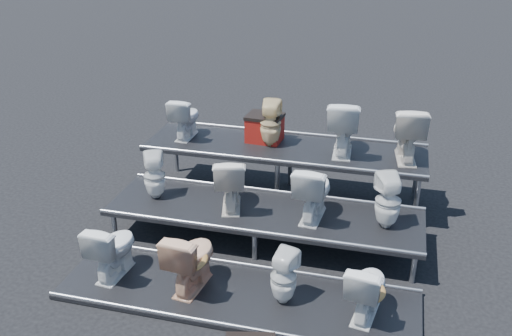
% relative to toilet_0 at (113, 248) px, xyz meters
% --- Properties ---
extents(ground, '(80.00, 80.00, 0.00)m').
position_rel_toilet_0_xyz_m(ground, '(1.55, 1.30, -0.43)').
color(ground, black).
rests_on(ground, ground).
extents(tier_front, '(4.20, 1.20, 0.06)m').
position_rel_toilet_0_xyz_m(tier_front, '(1.55, 0.00, -0.40)').
color(tier_front, black).
rests_on(tier_front, ground).
extents(tier_mid, '(4.20, 1.20, 0.46)m').
position_rel_toilet_0_xyz_m(tier_mid, '(1.55, 1.30, -0.20)').
color(tier_mid, black).
rests_on(tier_mid, ground).
extents(tier_back, '(4.20, 1.20, 0.86)m').
position_rel_toilet_0_xyz_m(tier_back, '(1.55, 2.60, 0.00)').
color(tier_back, black).
rests_on(tier_back, ground).
extents(toilet_0, '(0.46, 0.75, 0.73)m').
position_rel_toilet_0_xyz_m(toilet_0, '(0.00, 0.00, 0.00)').
color(toilet_0, silver).
rests_on(toilet_0, tier_front).
extents(toilet_1, '(0.52, 0.81, 0.78)m').
position_rel_toilet_0_xyz_m(toilet_1, '(1.00, 0.00, 0.02)').
color(toilet_1, tan).
rests_on(toilet_1, tier_front).
extents(toilet_2, '(0.37, 0.37, 0.66)m').
position_rel_toilet_0_xyz_m(toilet_2, '(2.11, 0.00, -0.04)').
color(toilet_2, silver).
rests_on(toilet_2, tier_front).
extents(toilet_3, '(0.49, 0.74, 0.70)m').
position_rel_toilet_0_xyz_m(toilet_3, '(3.03, 0.00, -0.02)').
color(toilet_3, silver).
rests_on(toilet_3, tier_front).
extents(toilet_4, '(0.39, 0.40, 0.66)m').
position_rel_toilet_0_xyz_m(toilet_4, '(-0.00, 1.30, 0.36)').
color(toilet_4, silver).
rests_on(toilet_4, tier_mid).
extents(toilet_5, '(0.59, 0.82, 0.75)m').
position_rel_toilet_0_xyz_m(toilet_5, '(1.09, 1.30, 0.41)').
color(toilet_5, beige).
rests_on(toilet_5, tier_mid).
extents(toilet_6, '(0.48, 0.78, 0.76)m').
position_rel_toilet_0_xyz_m(toilet_6, '(2.21, 1.30, 0.41)').
color(toilet_6, silver).
rests_on(toilet_6, tier_mid).
extents(toilet_7, '(0.42, 0.43, 0.72)m').
position_rel_toilet_0_xyz_m(toilet_7, '(3.15, 1.30, 0.39)').
color(toilet_7, silver).
rests_on(toilet_7, tier_mid).
extents(toilet_8, '(0.38, 0.64, 0.65)m').
position_rel_toilet_0_xyz_m(toilet_8, '(-0.02, 2.60, 0.76)').
color(toilet_8, silver).
rests_on(toilet_8, tier_back).
extents(toilet_9, '(0.33, 0.34, 0.70)m').
position_rel_toilet_0_xyz_m(toilet_9, '(1.33, 2.60, 0.79)').
color(toilet_9, beige).
rests_on(toilet_9, tier_back).
extents(toilet_10, '(0.51, 0.83, 0.82)m').
position_rel_toilet_0_xyz_m(toilet_10, '(2.41, 2.60, 0.85)').
color(toilet_10, silver).
rests_on(toilet_10, tier_back).
extents(toilet_11, '(0.55, 0.84, 0.81)m').
position_rel_toilet_0_xyz_m(toilet_11, '(3.32, 2.60, 0.84)').
color(toilet_11, beige).
rests_on(toilet_11, tier_back).
extents(red_crate, '(0.55, 0.45, 0.37)m').
position_rel_toilet_0_xyz_m(red_crate, '(1.20, 2.76, 0.62)').
color(red_crate, maroon).
rests_on(red_crate, tier_back).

